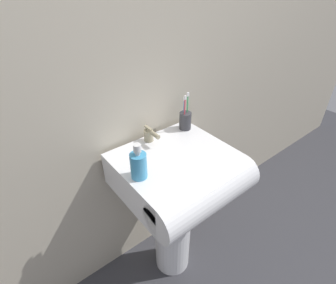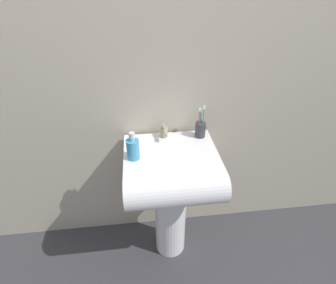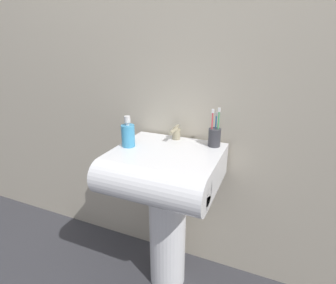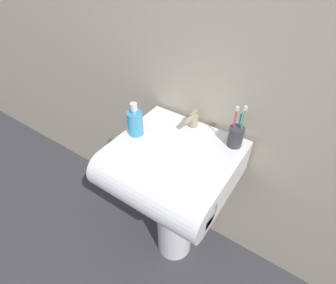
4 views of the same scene
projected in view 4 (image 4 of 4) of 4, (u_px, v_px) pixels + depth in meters
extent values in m
plane|color=#38383D|center=(174.00, 245.00, 1.71)|extent=(6.00, 6.00, 0.00)
cube|color=#B7AD99|center=(213.00, 51.00, 1.10)|extent=(5.00, 0.05, 2.40)
cylinder|color=white|center=(175.00, 214.00, 1.49)|extent=(0.21, 0.21, 0.68)
cube|color=white|center=(177.00, 161.00, 1.21)|extent=(0.54, 0.44, 0.17)
cylinder|color=white|center=(148.00, 192.00, 1.08)|extent=(0.54, 0.17, 0.17)
cylinder|color=tan|center=(193.00, 120.00, 1.26)|extent=(0.05, 0.05, 0.06)
cylinder|color=tan|center=(189.00, 119.00, 1.21)|extent=(0.02, 0.08, 0.02)
cube|color=tan|center=(194.00, 113.00, 1.23)|extent=(0.01, 0.06, 0.01)
cylinder|color=#38383D|center=(236.00, 137.00, 1.14)|extent=(0.06, 0.06, 0.10)
cylinder|color=#D83F4C|center=(234.00, 127.00, 1.10)|extent=(0.01, 0.01, 0.17)
cube|color=white|center=(237.00, 109.00, 1.05)|extent=(0.01, 0.01, 0.02)
cylinder|color=#3FB266|center=(241.00, 128.00, 1.10)|extent=(0.01, 0.01, 0.17)
cube|color=white|center=(246.00, 108.00, 1.04)|extent=(0.01, 0.01, 0.02)
cylinder|color=#338CD8|center=(238.00, 128.00, 1.12)|extent=(0.01, 0.01, 0.15)
cube|color=white|center=(242.00, 111.00, 1.06)|extent=(0.01, 0.01, 0.02)
cylinder|color=#3F99CC|center=(135.00, 123.00, 1.19)|extent=(0.07, 0.07, 0.12)
cylinder|color=silver|center=(134.00, 111.00, 1.15)|extent=(0.02, 0.02, 0.01)
cylinder|color=silver|center=(134.00, 107.00, 1.14)|extent=(0.03, 0.03, 0.03)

